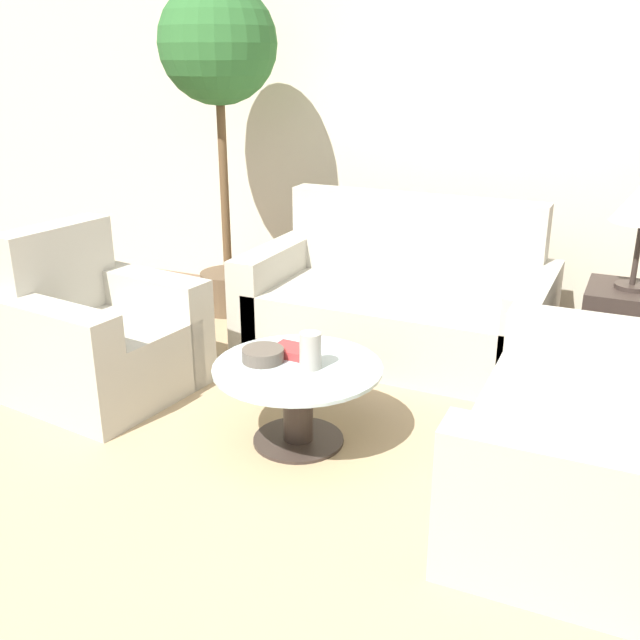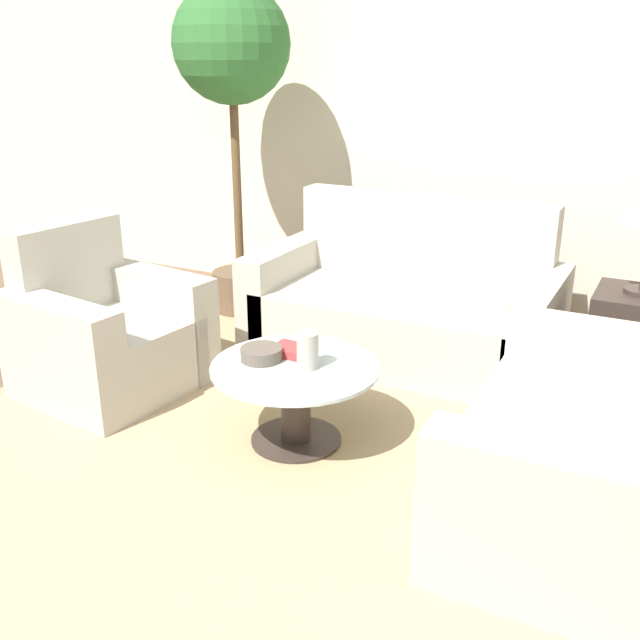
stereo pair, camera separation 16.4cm
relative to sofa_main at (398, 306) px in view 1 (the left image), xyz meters
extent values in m
plane|color=brown|center=(0.00, -2.17, -0.29)|extent=(14.00, 14.00, 0.00)
cube|color=beige|center=(0.00, 0.89, 1.01)|extent=(10.00, 0.06, 2.60)
cube|color=tan|center=(-0.05, -1.32, -0.29)|extent=(3.55, 3.46, 0.01)
cube|color=#B2AD9E|center=(0.00, -0.09, -0.09)|extent=(1.66, 0.90, 0.41)
cube|color=#B2AD9E|center=(0.00, 0.27, 0.18)|extent=(1.66, 0.18, 0.95)
cube|color=#B2AD9E|center=(-0.83, -0.09, 0.01)|extent=(0.20, 0.90, 0.61)
cube|color=#B2AD9E|center=(0.83, -0.09, 0.01)|extent=(0.20, 0.90, 0.61)
cube|color=#B2AD9E|center=(-1.25, -1.27, -0.09)|extent=(0.90, 0.76, 0.41)
cube|color=#B2AD9E|center=(-1.57, -1.23, 0.16)|extent=(0.26, 0.68, 0.91)
cube|color=#B2AD9E|center=(-1.29, -1.60, 0.01)|extent=(0.85, 0.30, 0.61)
cube|color=#B2AD9E|center=(-1.21, -0.94, 0.01)|extent=(0.85, 0.30, 0.61)
cube|color=#B2AD9E|center=(1.23, -1.28, -0.09)|extent=(0.87, 1.28, 0.41)
cube|color=#B2AD9E|center=(1.22, -0.64, 0.01)|extent=(0.86, 0.21, 0.61)
cube|color=#B2AD9E|center=(1.24, -1.91, 0.01)|extent=(0.86, 0.21, 0.61)
cylinder|color=#332823|center=(-0.05, -1.32, -0.28)|extent=(0.44, 0.44, 0.02)
cylinder|color=#332823|center=(-0.05, -1.32, -0.10)|extent=(0.14, 0.14, 0.39)
cylinder|color=#B2C6C6|center=(-0.05, -1.32, 0.10)|extent=(0.80, 0.80, 0.02)
cube|color=#332823|center=(1.32, -0.02, 0.00)|extent=(0.45, 0.45, 0.59)
cylinder|color=#332823|center=(1.32, -0.02, 0.31)|extent=(0.18, 0.18, 0.02)
cylinder|color=#332823|center=(1.32, -0.02, 0.49)|extent=(0.03, 0.03, 0.34)
cylinder|color=brown|center=(-1.36, 0.18, -0.15)|extent=(0.41, 0.41, 0.29)
cylinder|color=brown|center=(-1.36, 0.18, 0.67)|extent=(0.06, 0.06, 1.34)
sphere|color=#2D662D|center=(-1.36, 0.18, 1.55)|extent=(0.78, 0.78, 0.78)
cylinder|color=#9E998E|center=(0.02, -1.32, 0.20)|extent=(0.10, 0.10, 0.17)
cylinder|color=brown|center=(-0.22, -1.34, 0.14)|extent=(0.20, 0.20, 0.06)
cube|color=#BC3333|center=(-0.13, -1.21, 0.13)|extent=(0.18, 0.15, 0.04)
camera|label=1|loc=(1.33, -4.05, 1.47)|focal=40.00mm
camera|label=2|loc=(1.48, -3.98, 1.47)|focal=40.00mm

